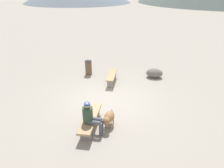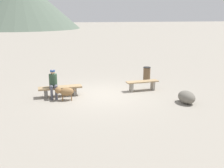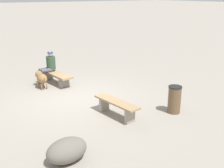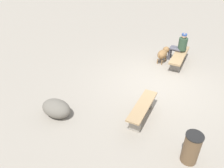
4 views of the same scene
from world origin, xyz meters
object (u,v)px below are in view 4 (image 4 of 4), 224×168
(bench_right, at_px, (179,57))
(seated_person, at_px, (180,45))
(boulder, at_px, (56,108))
(trash_bin, at_px, (191,148))
(bench_left, at_px, (142,109))
(dog, at_px, (163,53))

(bench_right, height_order, seated_person, seated_person)
(bench_right, bearing_deg, boulder, 153.08)
(seated_person, distance_m, trash_bin, 5.17)
(bench_left, height_order, boulder, boulder)
(bench_right, relative_size, seated_person, 1.59)
(bench_left, xyz_separation_m, bench_right, (3.82, 0.12, -0.01))
(seated_person, height_order, boulder, seated_person)
(seated_person, bearing_deg, bench_right, -158.21)
(dog, xyz_separation_m, boulder, (-4.83, 1.38, -0.13))
(trash_bin, xyz_separation_m, boulder, (-0.44, 3.67, -0.15))
(bench_right, distance_m, seated_person, 0.48)
(bench_right, height_order, boulder, boulder)
(dog, bearing_deg, boulder, 167.54)
(bench_right, relative_size, trash_bin, 2.38)
(seated_person, bearing_deg, dog, 130.50)
(bench_left, height_order, seated_person, seated_person)
(dog, distance_m, boulder, 5.02)
(bench_right, bearing_deg, dog, 101.08)
(bench_left, bearing_deg, boulder, 114.16)
(seated_person, distance_m, boulder, 5.64)
(dog, bearing_deg, trash_bin, -148.88)
(boulder, bearing_deg, trash_bin, -83.09)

